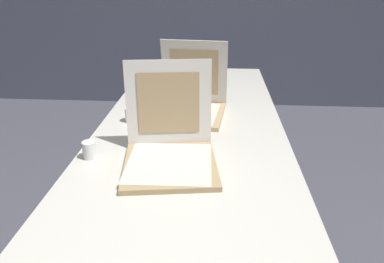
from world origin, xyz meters
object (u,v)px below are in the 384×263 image
Objects in this scene: table at (191,135)px; cup_white_near_left at (90,150)px; pizza_box_front at (170,150)px; pizza_box_middle at (190,104)px; cup_white_mid at (131,115)px; cup_white_far at (158,95)px.

cup_white_near_left is at bearing -139.25° from table.
pizza_box_front is 1.11× the size of pizza_box_middle.
pizza_box_front is at bearing -58.08° from cup_white_mid.
pizza_box_middle is at bearing 95.76° from table.
table is 0.45m from cup_white_far.
cup_white_near_left is 0.41m from cup_white_mid.
table is 32.20× the size of cup_white_mid.
cup_white_far is at bearing 73.76° from cup_white_mid.
pizza_box_middle is 0.66m from cup_white_near_left.
cup_white_mid is (-0.10, -0.33, 0.00)m from cup_white_far.
pizza_box_front is 0.55m from pizza_box_middle.
cup_white_mid is at bearing 169.85° from table.
cup_white_far is at bearing 120.35° from table.
pizza_box_front is at bearing -77.44° from cup_white_far.
cup_white_near_left and cup_white_mid have the same top height.
pizza_box_front is at bearing -99.17° from table.
cup_white_mid is at bearing 78.49° from cup_white_near_left.
cup_white_mid is at bearing 114.25° from pizza_box_front.
table is at bearing -10.15° from cup_white_mid.
cup_white_far reaches higher than table.
cup_white_near_left reaches higher than table.
cup_white_mid is (-0.26, 0.42, -0.02)m from pizza_box_front.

